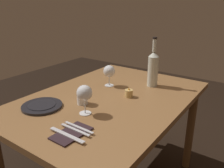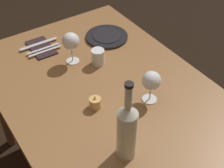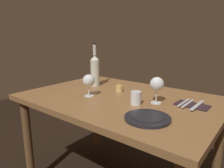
# 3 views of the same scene
# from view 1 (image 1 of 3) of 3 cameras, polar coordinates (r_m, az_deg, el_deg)

# --- Properties ---
(dining_table) EXTENTS (1.30, 0.90, 0.74)m
(dining_table) POSITION_cam_1_polar(r_m,az_deg,el_deg) (1.53, -0.70, -6.34)
(dining_table) COLOR olive
(dining_table) RESTS_ON ground
(wine_glass_left) EXTENTS (0.09, 0.09, 0.17)m
(wine_glass_left) POSITION_cam_1_polar(r_m,az_deg,el_deg) (1.25, -6.74, -2.31)
(wine_glass_left) COLOR white
(wine_glass_left) RESTS_ON dining_table
(wine_glass_right) EXTENTS (0.08, 0.08, 0.15)m
(wine_glass_right) POSITION_cam_1_polar(r_m,az_deg,el_deg) (1.66, -0.70, 3.06)
(wine_glass_right) COLOR white
(wine_glass_right) RESTS_ON dining_table
(wine_bottle) EXTENTS (0.07, 0.07, 0.35)m
(wine_bottle) POSITION_cam_1_polar(r_m,az_deg,el_deg) (1.68, 9.99, 3.88)
(wine_bottle) COLOR silver
(wine_bottle) RESTS_ON dining_table
(water_tumbler) EXTENTS (0.06, 0.06, 0.08)m
(water_tumbler) POSITION_cam_1_polar(r_m,az_deg,el_deg) (1.40, -7.24, -3.47)
(water_tumbler) COLOR white
(water_tumbler) RESTS_ON dining_table
(votive_candle) EXTENTS (0.05, 0.05, 0.07)m
(votive_candle) POSITION_cam_1_polar(r_m,az_deg,el_deg) (1.50, 4.13, -2.33)
(votive_candle) COLOR #DBB266
(votive_candle) RESTS_ON dining_table
(dinner_plate) EXTENTS (0.23, 0.23, 0.02)m
(dinner_plate) POSITION_cam_1_polar(r_m,az_deg,el_deg) (1.42, -16.71, -5.13)
(dinner_plate) COLOR black
(dinner_plate) RESTS_ON dining_table
(folded_napkin) EXTENTS (0.19, 0.11, 0.01)m
(folded_napkin) POSITION_cam_1_polar(r_m,az_deg,el_deg) (1.13, -9.85, -11.75)
(folded_napkin) COLOR #2D1E23
(folded_napkin) RESTS_ON dining_table
(fork_inner) EXTENTS (0.02, 0.18, 0.00)m
(fork_inner) POSITION_cam_1_polar(r_m,az_deg,el_deg) (1.14, -8.97, -10.96)
(fork_inner) COLOR silver
(fork_inner) RESTS_ON folded_napkin
(fork_outer) EXTENTS (0.02, 0.18, 0.00)m
(fork_outer) POSITION_cam_1_polar(r_m,az_deg,el_deg) (1.15, -8.10, -10.46)
(fork_outer) COLOR silver
(fork_outer) RESTS_ON folded_napkin
(table_knife) EXTENTS (0.02, 0.21, 0.00)m
(table_knife) POSITION_cam_1_polar(r_m,az_deg,el_deg) (1.11, -10.98, -12.10)
(table_knife) COLOR silver
(table_knife) RESTS_ON folded_napkin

